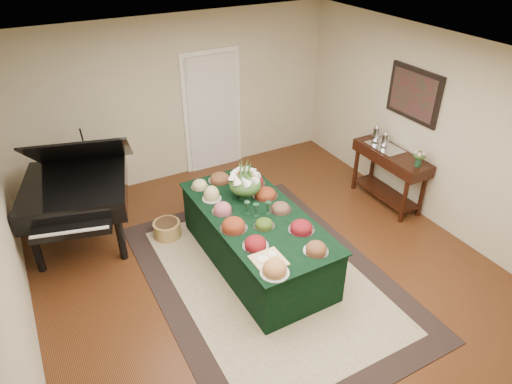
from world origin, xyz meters
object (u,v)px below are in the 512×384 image
buffet_table (256,238)px  mahogany_sideboard (390,163)px  floral_centerpiece (245,181)px  grand_piano (76,190)px

buffet_table → mahogany_sideboard: bearing=7.1°
buffet_table → floral_centerpiece: size_ratio=5.44×
floral_centerpiece → mahogany_sideboard: floral_centerpiece is taller
buffet_table → floral_centerpiece: (0.07, 0.42, 0.63)m
floral_centerpiece → grand_piano: size_ratio=0.24×
buffet_table → floral_centerpiece: bearing=80.8°
buffet_table → floral_centerpiece: floral_centerpiece is taller
grand_piano → mahogany_sideboard: grand_piano is taller
floral_centerpiece → mahogany_sideboard: 2.48m
floral_centerpiece → mahogany_sideboard: (2.45, -0.11, -0.33)m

